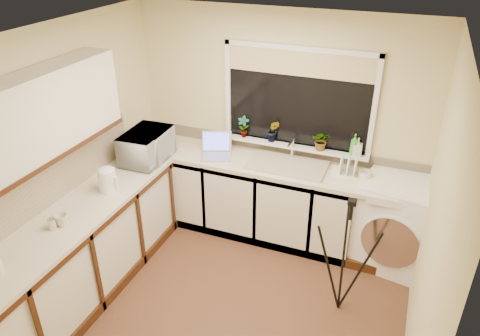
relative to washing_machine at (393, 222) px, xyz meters
name	(u,v)px	position (x,y,z in m)	size (l,w,h in m)	color
floor	(226,302)	(-1.34, -1.21, -0.47)	(3.20, 3.20, 0.00)	brown
ceiling	(221,39)	(-1.34, -1.21, 1.98)	(3.20, 3.20, 0.00)	white
wall_back	(279,125)	(-1.34, 0.29, 0.75)	(3.20, 3.20, 0.00)	beige
wall_front	(116,324)	(-1.34, -2.71, 0.75)	(3.20, 3.20, 0.00)	beige
wall_left	(66,158)	(-2.94, -1.21, 0.75)	(3.00, 3.00, 0.00)	beige
wall_right	(433,235)	(0.26, -1.21, 0.75)	(3.00, 3.00, 0.00)	beige
base_cabinet_back	(241,195)	(-1.66, -0.01, -0.04)	(2.55, 0.60, 0.86)	silver
base_cabinet_left	(85,253)	(-2.64, -1.51, -0.04)	(0.54, 2.40, 0.86)	silver
worktop_back	(269,165)	(-1.34, -0.01, 0.41)	(3.20, 0.60, 0.04)	beige
worktop_left	(77,213)	(-2.64, -1.51, 0.41)	(0.60, 2.40, 0.04)	beige
upper_cabinet	(30,121)	(-2.78, -1.66, 1.33)	(0.28, 1.90, 0.70)	silver
splashback_left	(46,183)	(-2.93, -1.51, 0.65)	(0.02, 2.40, 0.45)	beige
splashback_back	(277,146)	(-1.34, 0.27, 0.50)	(3.20, 0.02, 0.14)	beige
window_glass	(298,99)	(-1.14, 0.27, 1.08)	(1.50, 0.02, 1.00)	black
window_blind	(299,64)	(-1.14, 0.25, 1.45)	(1.50, 0.02, 0.25)	tan
windowsill	(294,146)	(-1.14, 0.22, 0.56)	(1.60, 0.14, 0.03)	white
sink	(287,165)	(-1.14, -0.01, 0.44)	(0.82, 0.46, 0.03)	tan
faucet	(292,149)	(-1.14, 0.17, 0.55)	(0.03, 0.03, 0.24)	silver
washing_machine	(393,222)	(0.00, 0.00, 0.00)	(0.67, 0.65, 0.95)	white
laptop	(216,149)	(-1.94, -0.03, 0.49)	(0.42, 0.42, 0.23)	#A0A1A8
kettle	(108,181)	(-2.58, -1.12, 0.54)	(0.17, 0.17, 0.22)	white
dish_rack	(349,176)	(-0.49, -0.03, 0.45)	(0.35, 0.26, 0.05)	#EDE7CD
tripod	(345,257)	(-0.35, -0.89, 0.12)	(0.58, 0.58, 1.18)	black
steel_jar	(52,224)	(-2.65, -1.80, 0.48)	(0.07, 0.07, 0.10)	silver
microwave	(147,146)	(-2.58, -0.42, 0.59)	(0.59, 0.40, 0.32)	white
plant_a	(243,127)	(-1.72, 0.20, 0.70)	(0.13, 0.09, 0.24)	#999999
plant_b	(273,131)	(-1.38, 0.21, 0.70)	(0.13, 0.11, 0.24)	#999999
plant_d	(321,141)	(-0.84, 0.20, 0.68)	(0.19, 0.16, 0.21)	#999999
soap_bottle_green	(354,145)	(-0.51, 0.20, 0.69)	(0.09, 0.09, 0.23)	green
soap_bottle_clear	(358,147)	(-0.47, 0.20, 0.67)	(0.09, 0.09, 0.19)	#999999
cup_back	(364,176)	(-0.35, -0.02, 0.48)	(0.13, 0.13, 0.10)	white
cup_left	(62,220)	(-2.61, -1.74, 0.48)	(0.11, 0.11, 0.10)	beige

